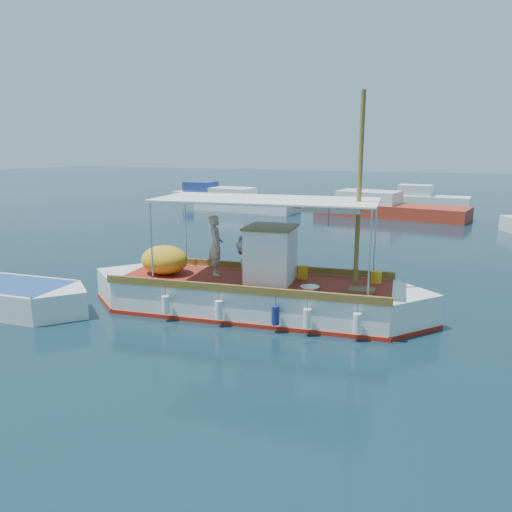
% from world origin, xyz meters
% --- Properties ---
extents(ground, '(160.00, 160.00, 0.00)m').
position_xyz_m(ground, '(0.00, 0.00, 0.00)').
color(ground, black).
rests_on(ground, ground).
extents(fishing_caique, '(9.72, 3.46, 5.97)m').
position_xyz_m(fishing_caique, '(-0.42, -0.67, 0.53)').
color(fishing_caique, white).
rests_on(fishing_caique, ground).
extents(bg_boat_nw, '(7.47, 2.98, 1.80)m').
position_xyz_m(bg_boat_nw, '(-9.81, 19.14, 0.49)').
color(bg_boat_nw, silver).
rests_on(bg_boat_nw, ground).
extents(bg_boat_n, '(9.97, 4.32, 1.80)m').
position_xyz_m(bg_boat_n, '(-0.18, 20.30, 0.49)').
color(bg_boat_n, '#A32C1B').
rests_on(bg_boat_n, ground).
extents(bg_boat_far_w, '(6.07, 2.55, 1.80)m').
position_xyz_m(bg_boat_far_w, '(-15.14, 23.74, 0.49)').
color(bg_boat_far_w, silver).
rests_on(bg_boat_far_w, ground).
extents(bg_boat_far_n, '(6.10, 2.17, 1.80)m').
position_xyz_m(bg_boat_far_n, '(1.62, 27.12, 0.49)').
color(bg_boat_far_n, silver).
rests_on(bg_boat_far_n, ground).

